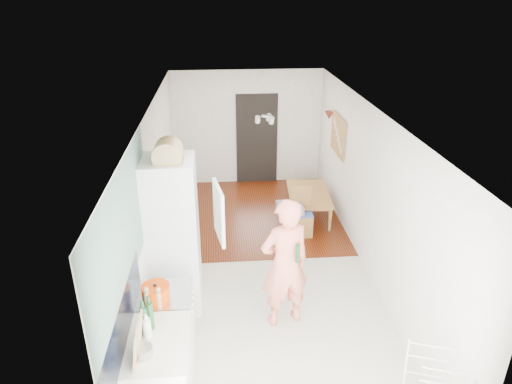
{
  "coord_description": "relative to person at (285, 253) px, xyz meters",
  "views": [
    {
      "loc": [
        -0.63,
        -6.04,
        4.06
      ],
      "look_at": [
        -0.1,
        0.2,
        1.23
      ],
      "focal_mm": 32.0,
      "sensor_mm": 36.0,
      "label": 1
    }
  ],
  "objects": [
    {
      "name": "room_shell",
      "position": [
        -0.14,
        1.27,
        0.2
      ],
      "size": [
        3.2,
        7.0,
        2.5
      ],
      "primitive_type": null,
      "color": "white",
      "rests_on": "ground"
    },
    {
      "name": "floor",
      "position": [
        -0.14,
        1.27,
        -1.05
      ],
      "size": [
        3.2,
        7.0,
        0.01
      ],
      "primitive_type": "cube",
      "color": "beige",
      "rests_on": "ground"
    },
    {
      "name": "wood_floor_overlay",
      "position": [
        -0.14,
        3.12,
        -1.04
      ],
      "size": [
        3.2,
        3.3,
        0.01
      ],
      "primitive_type": "cube",
      "color": "#55280E",
      "rests_on": "room_shell"
    },
    {
      "name": "sage_wall_panel",
      "position": [
        -1.73,
        -0.73,
        0.8
      ],
      "size": [
        0.02,
        3.0,
        1.3
      ],
      "primitive_type": "cube",
      "color": "slate",
      "rests_on": "room_shell"
    },
    {
      "name": "tile_splashback",
      "position": [
        -1.73,
        -1.28,
        0.1
      ],
      "size": [
        0.02,
        1.9,
        0.5
      ],
      "primitive_type": "cube",
      "color": "black",
      "rests_on": "room_shell"
    },
    {
      "name": "doorway_recess",
      "position": [
        0.06,
        4.75,
        -0.05
      ],
      "size": [
        0.9,
        0.04,
        2.0
      ],
      "primitive_type": "cube",
      "color": "black",
      "rests_on": "room_shell"
    },
    {
      "name": "base_cabinet",
      "position": [
        -1.44,
        -1.28,
        -0.62
      ],
      "size": [
        0.6,
        0.9,
        0.86
      ],
      "primitive_type": "cube",
      "color": "silver",
      "rests_on": "room_shell"
    },
    {
      "name": "worktop",
      "position": [
        -1.44,
        -1.28,
        -0.16
      ],
      "size": [
        0.62,
        0.92,
        0.06
      ],
      "primitive_type": "cube",
      "color": "beige",
      "rests_on": "room_shell"
    },
    {
      "name": "range_cooker",
      "position": [
        -1.44,
        -0.53,
        -0.61
      ],
      "size": [
        0.6,
        0.6,
        0.88
      ],
      "primitive_type": "cube",
      "color": "silver",
      "rests_on": "room_shell"
    },
    {
      "name": "cooker_top",
      "position": [
        -1.44,
        -0.53,
        -0.15
      ],
      "size": [
        0.6,
        0.6,
        0.04
      ],
      "primitive_type": "cube",
      "color": "#B0B0B2",
      "rests_on": "room_shell"
    },
    {
      "name": "fridge_housing",
      "position": [
        -1.41,
        0.49,
        0.03
      ],
      "size": [
        0.66,
        0.66,
        2.15
      ],
      "primitive_type": "cube",
      "color": "silver",
      "rests_on": "room_shell"
    },
    {
      "name": "fridge_door",
      "position": [
        -0.8,
        0.19,
        0.5
      ],
      "size": [
        0.14,
        0.56,
        0.7
      ],
      "primitive_type": "cube",
      "rotation": [
        0.0,
        0.0,
        -1.4
      ],
      "color": "silver",
      "rests_on": "room_shell"
    },
    {
      "name": "fridge_interior",
      "position": [
        -1.1,
        0.49,
        0.5
      ],
      "size": [
        0.02,
        0.52,
        0.66
      ],
      "primitive_type": "cube",
      "color": "white",
      "rests_on": "room_shell"
    },
    {
      "name": "pinboard",
      "position": [
        1.44,
        3.17,
        0.5
      ],
      "size": [
        0.03,
        0.9,
        0.7
      ],
      "primitive_type": "cube",
      "color": "tan",
      "rests_on": "room_shell"
    },
    {
      "name": "pinboard_frame",
      "position": [
        1.42,
        3.17,
        0.5
      ],
      "size": [
        0.0,
        0.94,
        0.74
      ],
      "primitive_type": "cube",
      "color": "#9E6A33",
      "rests_on": "room_shell"
    },
    {
      "name": "wall_sconce",
      "position": [
        1.4,
        3.82,
        0.7
      ],
      "size": [
        0.18,
        0.18,
        0.16
      ],
      "primitive_type": "cone",
      "color": "maroon",
      "rests_on": "room_shell"
    },
    {
      "name": "person",
      "position": [
        0.0,
        0.0,
        0.0
      ],
      "size": [
        0.87,
        0.68,
        2.1
      ],
      "primitive_type": "imported",
      "rotation": [
        0.0,
        0.0,
        3.41
      ],
      "color": "#F47C63",
      "rests_on": "floor"
    },
    {
      "name": "dining_table",
      "position": [
        0.92,
        2.96,
        -0.84
      ],
      "size": [
        0.73,
        1.21,
        0.41
      ],
      "primitive_type": "imported",
      "rotation": [
        0.0,
        0.0,
        1.5
      ],
      "color": "#9E6A33",
      "rests_on": "floor"
    },
    {
      "name": "dining_chair",
      "position": [
        0.64,
        2.27,
        -0.61
      ],
      "size": [
        0.38,
        0.38,
        0.87
      ],
      "primitive_type": null,
      "rotation": [
        0.0,
        0.0,
        -0.03
      ],
      "color": "#9E6A33",
      "rests_on": "floor"
    },
    {
      "name": "stool",
      "position": [
        0.45,
        2.35,
        -0.85
      ],
      "size": [
        0.31,
        0.31,
        0.39
      ],
      "primitive_type": null,
      "rotation": [
        0.0,
        0.0,
        -0.03
      ],
      "color": "#9E6A33",
      "rests_on": "floor"
    },
    {
      "name": "grey_drape",
      "position": [
        0.43,
        2.32,
        -0.56
      ],
      "size": [
        0.46,
        0.46,
        0.19
      ],
      "primitive_type": "cube",
      "rotation": [
        0.0,
        0.0,
        0.1
      ],
      "color": "gray",
      "rests_on": "stool"
    },
    {
      "name": "bread_bin",
      "position": [
        -1.38,
        0.41,
        1.2
      ],
      "size": [
        0.41,
        0.39,
        0.19
      ],
      "primitive_type": null,
      "rotation": [
        0.0,
        0.0,
        -0.13
      ],
      "color": "tan",
      "rests_on": "fridge_housing"
    },
    {
      "name": "red_casserole",
      "position": [
        -1.51,
        -0.63,
        -0.04
      ],
      "size": [
        0.36,
        0.36,
        0.18
      ],
      "primitive_type": "cylinder",
      "rotation": [
        0.0,
        0.0,
        -0.15
      ],
      "color": "#DB3801",
      "rests_on": "cooker_top"
    },
    {
      "name": "steel_pan",
      "position": [
        -1.54,
        -1.46,
        -0.08
      ],
      "size": [
        0.23,
        0.23,
        0.1
      ],
      "primitive_type": "cylinder",
      "rotation": [
        0.0,
        0.0,
        0.24
      ],
      "color": "#B0B0B2",
      "rests_on": "worktop"
    },
    {
      "name": "held_bottle",
      "position": [
        0.13,
        -0.11,
        0.06
      ],
      "size": [
        0.05,
        0.05,
        0.25
      ],
      "primitive_type": "cylinder",
      "color": "#17421D",
      "rests_on": "person"
    },
    {
      "name": "bottle_a",
      "position": [
        -1.51,
        -1.08,
        0.03
      ],
      "size": [
        0.09,
        0.09,
        0.31
      ],
      "primitive_type": "cylinder",
      "rotation": [
        0.0,
        0.0,
        0.28
      ],
      "color": "#17421D",
      "rests_on": "worktop"
    },
    {
      "name": "bottle_b",
      "position": [
        -1.56,
        -1.15,
        0.03
      ],
      "size": [
        0.07,
        0.07,
        0.31
      ],
      "primitive_type": "cylinder",
      "rotation": [
        0.0,
        0.0,
        0.03
      ],
      "color": "#17421D",
      "rests_on": "worktop"
    },
    {
      "name": "bottle_c",
      "position": [
        -1.53,
        -1.2,
        -0.02
      ],
      "size": [
        0.1,
        0.1,
        0.21
      ],
      "primitive_type": "cylinder",
      "rotation": [
        0.0,
        0.0,
        -0.14
      ],
      "color": "silver",
      "rests_on": "worktop"
    },
    {
      "name": "pepper_mill_front",
      "position": [
        -1.59,
        -0.75,
        -0.03
      ],
      "size": [
        0.06,
        0.06,
        0.2
      ],
      "primitive_type": "cylinder",
      "rotation": [
        0.0,
        0.0,
        0.13
      ],
      "color": "tan",
      "rests_on": "worktop"
    },
    {
      "name": "pepper_mill_back",
      "position": [
        -1.47,
        -0.75,
        -0.03
      ],
      "size": [
        0.06,
        0.06,
        0.2
      ],
      "primitive_type": "cylinder",
      "rotation": [
        0.0,
        0.0,
        -0.25
      ],
      "color": "tan",
      "rests_on": "worktop"
    },
    {
      "name": "chopping_boards",
      "position": [
        -1.57,
        -1.5,
        0.08
      ],
      "size": [
        0.11,
        0.31,
        0.42
      ],
      "primitive_type": null,
      "rotation": [
        0.0,
        0.0,
        0.22
      ],
      "color": "tan",
      "rests_on": "worktop"
    }
  ]
}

